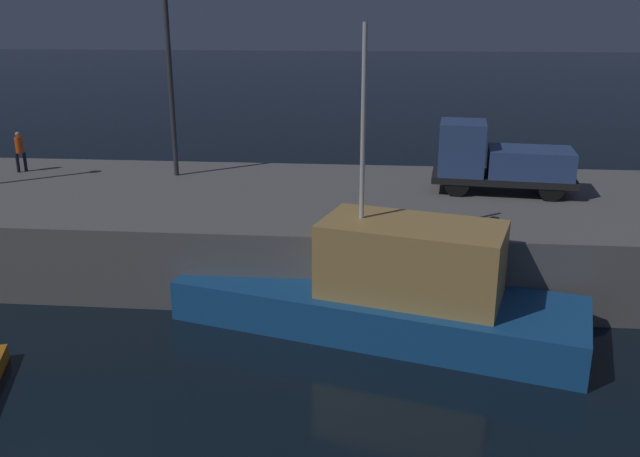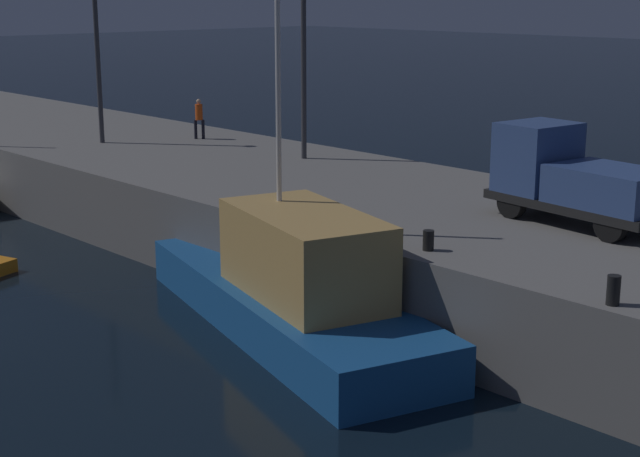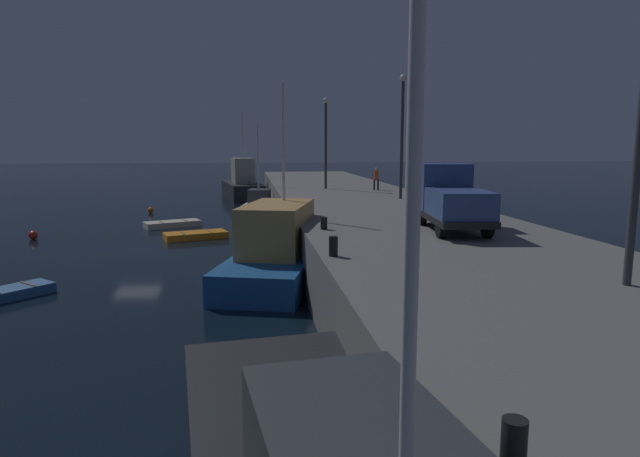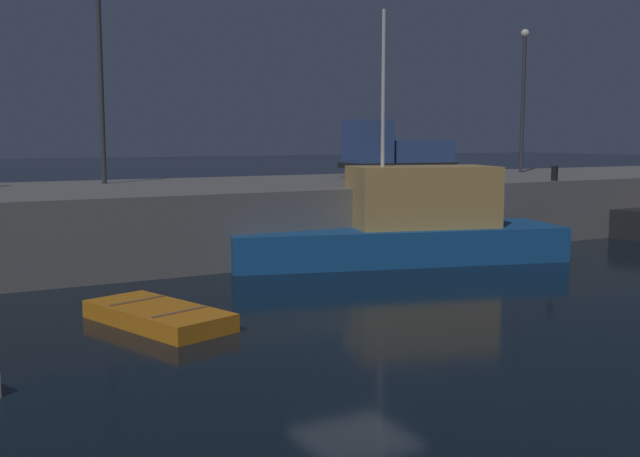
# 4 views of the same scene
# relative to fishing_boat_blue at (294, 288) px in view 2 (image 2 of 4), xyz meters

# --- Properties ---
(pier_quay) EXTENTS (77.61, 10.33, 2.63)m
(pier_quay) POSITION_rel_fishing_boat_blue_xyz_m (-6.97, 5.88, 0.06)
(pier_quay) COLOR slate
(pier_quay) RESTS_ON ground
(fishing_boat_blue) EXTENTS (12.66, 6.62, 8.93)m
(fishing_boat_blue) POSITION_rel_fishing_boat_blue_xyz_m (0.00, 0.00, 0.00)
(fishing_boat_blue) COLOR #195193
(fishing_boat_blue) RESTS_ON ground
(lamp_post_west) EXTENTS (0.44, 0.44, 7.09)m
(lamp_post_west) POSITION_rel_fishing_boat_blue_xyz_m (-17.59, 4.69, 5.58)
(lamp_post_west) COLOR #38383D
(lamp_post_west) RESTS_ON pier_quay
(lamp_post_east) EXTENTS (0.44, 0.44, 7.81)m
(lamp_post_east) POSITION_rel_fishing_boat_blue_xyz_m (-8.87, 8.34, 5.95)
(lamp_post_east) COLOR #38383D
(lamp_post_east) RESTS_ON pier_quay
(utility_truck) EXTENTS (5.44, 2.62, 2.65)m
(utility_truck) POSITION_rel_fishing_boat_blue_xyz_m (4.01, 6.72, 2.63)
(utility_truck) COLOR black
(utility_truck) RESTS_ON pier_quay
(dockworker) EXTENTS (0.44, 0.44, 1.72)m
(dockworker) POSITION_rel_fishing_boat_blue_xyz_m (-15.67, 8.35, 2.36)
(dockworker) COLOR black
(dockworker) RESTS_ON pier_quay
(bollard_west) EXTENTS (0.28, 0.28, 0.63)m
(bollard_west) POSITION_rel_fishing_boat_blue_xyz_m (8.62, 1.14, 1.69)
(bollard_west) COLOR black
(bollard_west) RESTS_ON pier_quay
(bollard_central) EXTENTS (0.28, 0.28, 0.51)m
(bollard_central) POSITION_rel_fishing_boat_blue_xyz_m (3.23, 1.60, 1.64)
(bollard_central) COLOR black
(bollard_central) RESTS_ON pier_quay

